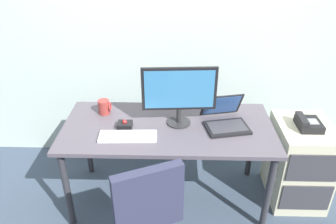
{
  "coord_description": "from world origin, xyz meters",
  "views": [
    {
      "loc": [
        0.06,
        -2.09,
        2.02
      ],
      "look_at": [
        0.0,
        0.0,
        0.83
      ],
      "focal_mm": 34.94,
      "sensor_mm": 36.0,
      "label": 1
    }
  ],
  "objects_px": {
    "desk_phone": "(308,123)",
    "monitor_main": "(179,92)",
    "coffee_mug": "(104,107)",
    "laptop": "(225,119)",
    "keyboard": "(128,136)",
    "trackball_mouse": "(125,125)",
    "file_cabinet": "(298,162)"
  },
  "relations": [
    {
      "from": "desk_phone",
      "to": "monitor_main",
      "type": "relative_size",
      "value": 0.37
    },
    {
      "from": "coffee_mug",
      "to": "laptop",
      "type": "bearing_deg",
      "value": -9.2
    },
    {
      "from": "keyboard",
      "to": "trackball_mouse",
      "type": "distance_m",
      "value": 0.15
    },
    {
      "from": "keyboard",
      "to": "trackball_mouse",
      "type": "xyz_separation_m",
      "value": [
        -0.04,
        0.14,
        0.01
      ]
    },
    {
      "from": "desk_phone",
      "to": "laptop",
      "type": "height_order",
      "value": "laptop"
    },
    {
      "from": "file_cabinet",
      "to": "keyboard",
      "type": "xyz_separation_m",
      "value": [
        -1.34,
        -0.22,
        0.38
      ]
    },
    {
      "from": "file_cabinet",
      "to": "laptop",
      "type": "height_order",
      "value": "laptop"
    },
    {
      "from": "desk_phone",
      "to": "keyboard",
      "type": "relative_size",
      "value": 0.48
    },
    {
      "from": "file_cabinet",
      "to": "keyboard",
      "type": "distance_m",
      "value": 1.41
    },
    {
      "from": "keyboard",
      "to": "trackball_mouse",
      "type": "height_order",
      "value": "trackball_mouse"
    },
    {
      "from": "keyboard",
      "to": "monitor_main",
      "type": "bearing_deg",
      "value": 29.95
    },
    {
      "from": "trackball_mouse",
      "to": "coffee_mug",
      "type": "height_order",
      "value": "coffee_mug"
    },
    {
      "from": "monitor_main",
      "to": "coffee_mug",
      "type": "bearing_deg",
      "value": 166.99
    },
    {
      "from": "file_cabinet",
      "to": "trackball_mouse",
      "type": "relative_size",
      "value": 6.28
    },
    {
      "from": "desk_phone",
      "to": "laptop",
      "type": "distance_m",
      "value": 0.63
    },
    {
      "from": "trackball_mouse",
      "to": "coffee_mug",
      "type": "xyz_separation_m",
      "value": [
        -0.19,
        0.21,
        0.03
      ]
    },
    {
      "from": "laptop",
      "to": "keyboard",
      "type": "bearing_deg",
      "value": -164.79
    },
    {
      "from": "desk_phone",
      "to": "laptop",
      "type": "xyz_separation_m",
      "value": [
        -0.63,
        -0.01,
        0.03
      ]
    },
    {
      "from": "laptop",
      "to": "file_cabinet",
      "type": "bearing_deg",
      "value": 2.24
    },
    {
      "from": "file_cabinet",
      "to": "trackball_mouse",
      "type": "bearing_deg",
      "value": -176.77
    },
    {
      "from": "laptop",
      "to": "trackball_mouse",
      "type": "relative_size",
      "value": 3.42
    },
    {
      "from": "laptop",
      "to": "trackball_mouse",
      "type": "bearing_deg",
      "value": -175.93
    },
    {
      "from": "monitor_main",
      "to": "keyboard",
      "type": "height_order",
      "value": "monitor_main"
    },
    {
      "from": "file_cabinet",
      "to": "keyboard",
      "type": "bearing_deg",
      "value": -170.81
    },
    {
      "from": "file_cabinet",
      "to": "coffee_mug",
      "type": "bearing_deg",
      "value": 175.37
    },
    {
      "from": "file_cabinet",
      "to": "trackball_mouse",
      "type": "height_order",
      "value": "trackball_mouse"
    },
    {
      "from": "monitor_main",
      "to": "coffee_mug",
      "type": "relative_size",
      "value": 4.77
    },
    {
      "from": "desk_phone",
      "to": "keyboard",
      "type": "xyz_separation_m",
      "value": [
        -1.33,
        -0.2,
        -0.0
      ]
    },
    {
      "from": "monitor_main",
      "to": "keyboard",
      "type": "bearing_deg",
      "value": -150.05
    },
    {
      "from": "keyboard",
      "to": "file_cabinet",
      "type": "bearing_deg",
      "value": 9.19
    },
    {
      "from": "monitor_main",
      "to": "trackball_mouse",
      "type": "xyz_separation_m",
      "value": [
        -0.4,
        -0.07,
        -0.24
      ]
    },
    {
      "from": "monitor_main",
      "to": "laptop",
      "type": "height_order",
      "value": "monitor_main"
    }
  ]
}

